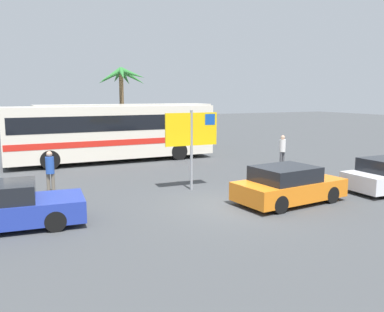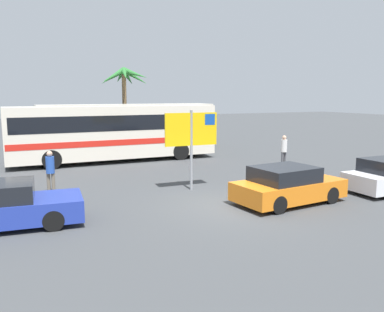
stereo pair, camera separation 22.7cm
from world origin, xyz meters
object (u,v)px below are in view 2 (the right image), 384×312
object	(u,v)px
pedestrian_near_sign	(284,149)
bus_front_coach	(115,130)
bus_rear_coach	(128,125)
ferry_sign	(192,132)
pedestrian_by_bus	(50,169)
car_orange	(288,186)

from	to	relation	value
pedestrian_near_sign	bus_front_coach	bearing A→B (deg)	44.38
bus_rear_coach	ferry_sign	distance (m)	12.02
bus_front_coach	ferry_sign	xyz separation A→B (m)	(1.06, -8.26, 0.54)
bus_front_coach	pedestrian_by_bus	size ratio (longest dim) A/B	6.94
bus_front_coach	pedestrian_by_bus	xyz separation A→B (m)	(-4.20, -6.61, -0.80)
ferry_sign	pedestrian_near_sign	bearing A→B (deg)	23.59
bus_rear_coach	ferry_sign	world-z (taller)	ferry_sign
bus_rear_coach	pedestrian_near_sign	size ratio (longest dim) A/B	6.87
bus_front_coach	bus_rear_coach	world-z (taller)	same
bus_front_coach	pedestrian_near_sign	bearing A→B (deg)	-37.15
bus_front_coach	ferry_sign	distance (m)	8.35
bus_front_coach	ferry_sign	bearing A→B (deg)	-82.72
bus_rear_coach	pedestrian_by_bus	size ratio (longest dim) A/B	6.94
bus_rear_coach	pedestrian_by_bus	world-z (taller)	bus_rear_coach
bus_rear_coach	bus_front_coach	bearing A→B (deg)	-116.50
bus_front_coach	car_orange	world-z (taller)	bus_front_coach
bus_front_coach	pedestrian_near_sign	xyz separation A→B (m)	(7.55, -5.72, -0.78)
bus_front_coach	ferry_sign	world-z (taller)	ferry_sign
ferry_sign	pedestrian_near_sign	distance (m)	7.10
bus_rear_coach	car_orange	world-z (taller)	bus_rear_coach
ferry_sign	pedestrian_near_sign	xyz separation A→B (m)	(6.50, 2.54, -1.33)
ferry_sign	pedestrian_by_bus	world-z (taller)	ferry_sign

